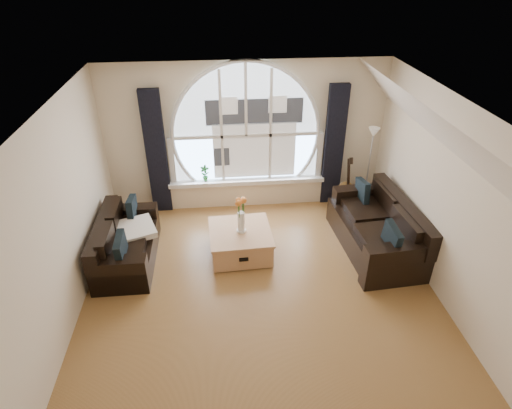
# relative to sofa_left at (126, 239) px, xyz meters

# --- Properties ---
(ground) EXTENTS (5.00, 5.50, 0.01)m
(ground) POSITION_rel_sofa_left_xyz_m (2.00, -1.12, -0.40)
(ground) COLOR brown
(ground) RESTS_ON ground
(ceiling) EXTENTS (5.00, 5.50, 0.01)m
(ceiling) POSITION_rel_sofa_left_xyz_m (2.00, -1.12, 2.30)
(ceiling) COLOR silver
(ceiling) RESTS_ON ground
(wall_back) EXTENTS (5.00, 0.01, 2.70)m
(wall_back) POSITION_rel_sofa_left_xyz_m (2.00, 1.63, 0.95)
(wall_back) COLOR beige
(wall_back) RESTS_ON ground
(wall_left) EXTENTS (0.01, 5.50, 2.70)m
(wall_left) POSITION_rel_sofa_left_xyz_m (-0.50, -1.12, 0.95)
(wall_left) COLOR beige
(wall_left) RESTS_ON ground
(wall_right) EXTENTS (0.01, 5.50, 2.70)m
(wall_right) POSITION_rel_sofa_left_xyz_m (4.50, -1.12, 0.95)
(wall_right) COLOR beige
(wall_right) RESTS_ON ground
(attic_slope) EXTENTS (0.92, 5.50, 0.72)m
(attic_slope) POSITION_rel_sofa_left_xyz_m (4.20, -1.12, 1.95)
(attic_slope) COLOR silver
(attic_slope) RESTS_ON ground
(arched_window) EXTENTS (2.60, 0.06, 2.15)m
(arched_window) POSITION_rel_sofa_left_xyz_m (2.00, 1.60, 1.23)
(arched_window) COLOR silver
(arched_window) RESTS_ON wall_back
(window_sill) EXTENTS (2.90, 0.22, 0.08)m
(window_sill) POSITION_rel_sofa_left_xyz_m (2.00, 1.53, 0.11)
(window_sill) COLOR white
(window_sill) RESTS_ON wall_back
(window_frame) EXTENTS (2.76, 0.08, 2.15)m
(window_frame) POSITION_rel_sofa_left_xyz_m (2.00, 1.57, 1.23)
(window_frame) COLOR white
(window_frame) RESTS_ON wall_back
(neighbor_house) EXTENTS (1.70, 0.02, 1.50)m
(neighbor_house) POSITION_rel_sofa_left_xyz_m (2.15, 1.58, 1.10)
(neighbor_house) COLOR silver
(neighbor_house) RESTS_ON wall_back
(curtain_left) EXTENTS (0.35, 0.12, 2.30)m
(curtain_left) POSITION_rel_sofa_left_xyz_m (0.40, 1.51, 0.75)
(curtain_left) COLOR black
(curtain_left) RESTS_ON ground
(curtain_right) EXTENTS (0.35, 0.12, 2.30)m
(curtain_right) POSITION_rel_sofa_left_xyz_m (3.60, 1.51, 0.75)
(curtain_right) COLOR black
(curtain_right) RESTS_ON ground
(sofa_left) EXTENTS (0.83, 1.65, 0.73)m
(sofa_left) POSITION_rel_sofa_left_xyz_m (0.00, 0.00, 0.00)
(sofa_left) COLOR black
(sofa_left) RESTS_ON ground
(sofa_right) EXTENTS (1.12, 2.03, 0.87)m
(sofa_right) POSITION_rel_sofa_left_xyz_m (3.96, -0.06, 0.00)
(sofa_right) COLOR black
(sofa_right) RESTS_ON ground
(coffee_chest) EXTENTS (1.01, 1.01, 0.47)m
(coffee_chest) POSITION_rel_sofa_left_xyz_m (1.77, 0.01, -0.16)
(coffee_chest) COLOR #B27F55
(coffee_chest) RESTS_ON ground
(throw_blanket) EXTENTS (0.71, 0.71, 0.10)m
(throw_blanket) POSITION_rel_sofa_left_xyz_m (0.15, 0.12, 0.10)
(throw_blanket) COLOR silver
(throw_blanket) RESTS_ON sofa_left
(vase_flowers) EXTENTS (0.24, 0.24, 0.70)m
(vase_flowers) POSITION_rel_sofa_left_xyz_m (1.79, -0.00, 0.42)
(vase_flowers) COLOR white
(vase_flowers) RESTS_ON coffee_chest
(floor_lamp) EXTENTS (0.24, 0.24, 1.60)m
(floor_lamp) POSITION_rel_sofa_left_xyz_m (4.20, 1.21, 0.40)
(floor_lamp) COLOR #B2B2B2
(floor_lamp) RESTS_ON ground
(guitar) EXTENTS (0.38, 0.27, 1.06)m
(guitar) POSITION_rel_sofa_left_xyz_m (3.85, 1.30, 0.13)
(guitar) COLOR brown
(guitar) RESTS_ON ground
(potted_plant) EXTENTS (0.18, 0.14, 0.31)m
(potted_plant) POSITION_rel_sofa_left_xyz_m (1.23, 1.53, 0.31)
(potted_plant) COLOR #1E6023
(potted_plant) RESTS_ON window_sill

